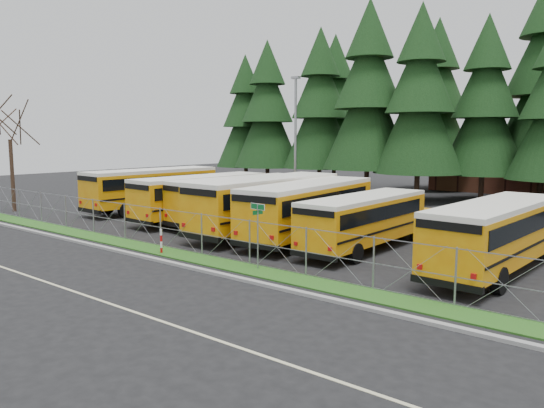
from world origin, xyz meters
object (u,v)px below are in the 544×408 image
(bus_0, at_px, (157,190))
(bus_2, at_px, (206,198))
(bus_4, at_px, (271,205))
(striped_bollard, at_px, (161,241))
(bus_6, at_px, (368,222))
(bus_5, at_px, (313,211))
(bus_east, at_px, (499,237))
(bus_3, at_px, (244,201))
(light_standard, at_px, (295,137))
(street_sign, at_px, (258,222))

(bus_0, distance_m, bus_2, 6.26)
(bus_2, xyz_separation_m, bus_4, (6.19, -0.75, 0.13))
(bus_2, relative_size, striped_bollard, 9.52)
(bus_4, xyz_separation_m, bus_6, (6.49, -0.42, -0.27))
(bus_5, bearing_deg, bus_east, -10.35)
(bus_4, distance_m, bus_6, 6.51)
(bus_6, bearing_deg, bus_3, 169.83)
(bus_3, bearing_deg, light_standard, 110.71)
(bus_3, relative_size, bus_6, 1.11)
(bus_0, relative_size, street_sign, 4.27)
(bus_east, bearing_deg, striped_bollard, -150.91)
(bus_3, xyz_separation_m, street_sign, (8.28, -8.31, 0.54))
(bus_2, bearing_deg, bus_4, -3.79)
(bus_2, xyz_separation_m, light_standard, (0.32, 9.45, 4.00))
(bus_3, height_order, striped_bollard, bus_3)
(street_sign, height_order, striped_bollard, street_sign)
(bus_3, bearing_deg, bus_east, -3.09)
(striped_bollard, xyz_separation_m, light_standard, (-5.23, 17.72, 4.90))
(bus_0, bearing_deg, bus_4, -4.26)
(striped_bollard, bearing_deg, bus_east, 26.28)
(bus_5, relative_size, bus_east, 1.07)
(bus_3, xyz_separation_m, bus_east, (16.18, -2.26, -0.04))
(light_standard, bearing_deg, bus_5, -49.34)
(bus_6, bearing_deg, bus_5, 172.98)
(bus_4, xyz_separation_m, light_standard, (-5.87, 10.20, 3.88))
(bus_4, height_order, bus_5, bus_4)
(bus_0, bearing_deg, bus_east, -2.37)
(bus_5, xyz_separation_m, bus_east, (9.96, -0.91, -0.10))
(bus_0, height_order, bus_3, bus_0)
(bus_3, height_order, bus_4, bus_4)
(bus_5, distance_m, bus_6, 3.67)
(bus_3, height_order, light_standard, light_standard)
(bus_0, relative_size, bus_2, 1.05)
(bus_4, height_order, striped_bollard, bus_4)
(bus_2, relative_size, light_standard, 1.13)
(bus_east, height_order, street_sign, bus_east)
(bus_3, distance_m, bus_5, 6.37)
(bus_6, xyz_separation_m, street_sign, (-1.57, -6.51, 0.68))
(bus_5, height_order, bus_east, bus_5)
(bus_4, relative_size, light_standard, 1.22)
(bus_5, bearing_deg, striped_bollard, -119.96)
(bus_3, xyz_separation_m, striped_bollard, (2.73, -8.90, -0.90))
(bus_2, bearing_deg, bus_6, -2.16)
(bus_4, height_order, bus_east, bus_4)
(bus_4, bearing_deg, striped_bollard, -94.79)
(bus_6, bearing_deg, light_standard, 139.53)
(bus_4, distance_m, striped_bollard, 7.61)
(bus_east, bearing_deg, light_standard, 152.16)
(bus_east, bearing_deg, bus_0, 177.08)
(bus_6, xyz_separation_m, light_standard, (-12.36, 10.62, 4.15))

